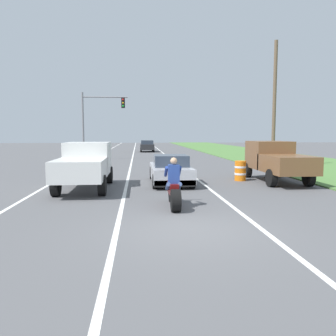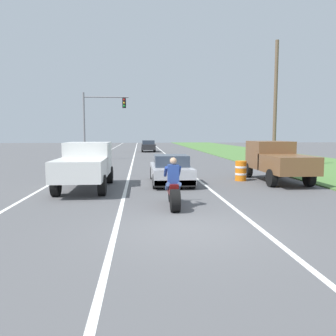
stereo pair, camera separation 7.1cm
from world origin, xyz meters
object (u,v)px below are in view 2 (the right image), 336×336
sports_car_silver (171,170)px  pickup_truck_left_lane_white (85,163)px  motorcycle_with_rider (173,189)px  traffic_light_mast_near (98,116)px  construction_barrel_nearest (241,171)px  pickup_truck_right_shoulder_brown (277,159)px  distant_car_far_ahead (148,146)px

sports_car_silver → pickup_truck_left_lane_white: pickup_truck_left_lane_white is taller
motorcycle_with_rider → traffic_light_mast_near: traffic_light_mast_near is taller
traffic_light_mast_near → sports_car_silver: bearing=-71.0°
traffic_light_mast_near → construction_barrel_nearest: (8.79, -14.38, -3.46)m
pickup_truck_right_shoulder_brown → motorcycle_with_rider: bearing=-135.9°
sports_car_silver → pickup_truck_left_lane_white: bearing=-160.4°
motorcycle_with_rider → construction_barrel_nearest: 7.19m
pickup_truck_right_shoulder_brown → distant_car_far_ahead: pickup_truck_right_shoulder_brown is taller
pickup_truck_right_shoulder_brown → construction_barrel_nearest: size_ratio=4.80×
sports_car_silver → construction_barrel_nearest: 3.67m
pickup_truck_right_shoulder_brown → distant_car_far_ahead: bearing=101.2°
motorcycle_with_rider → sports_car_silver: (0.41, 5.32, 0.04)m
pickup_truck_right_shoulder_brown → construction_barrel_nearest: 1.83m
pickup_truck_left_lane_white → pickup_truck_right_shoulder_brown: same height
pickup_truck_left_lane_white → sports_car_silver: bearing=19.6°
sports_car_silver → distant_car_far_ahead: distant_car_far_ahead is taller
pickup_truck_left_lane_white → construction_barrel_nearest: (7.39, 1.99, -0.60)m
construction_barrel_nearest → distant_car_far_ahead: (-3.96, 27.87, 0.27)m
pickup_truck_right_shoulder_brown → traffic_light_mast_near: size_ratio=0.80×
pickup_truck_right_shoulder_brown → traffic_light_mast_near: traffic_light_mast_near is taller
pickup_truck_left_lane_white → distant_car_far_ahead: size_ratio=1.20×
traffic_light_mast_near → distant_car_far_ahead: 14.68m
pickup_truck_right_shoulder_brown → construction_barrel_nearest: pickup_truck_right_shoulder_brown is taller
traffic_light_mast_near → distant_car_far_ahead: traffic_light_mast_near is taller
traffic_light_mast_near → construction_barrel_nearest: bearing=-58.6°
pickup_truck_left_lane_white → pickup_truck_right_shoulder_brown: bearing=9.6°
construction_barrel_nearest → pickup_truck_right_shoulder_brown: bearing=-15.7°
sports_car_silver → distant_car_far_ahead: 28.51m
motorcycle_with_rider → pickup_truck_left_lane_white: (-3.38, 3.97, 0.51)m
motorcycle_with_rider → distant_car_far_ahead: motorcycle_with_rider is taller
motorcycle_with_rider → pickup_truck_right_shoulder_brown: bearing=44.1°
construction_barrel_nearest → pickup_truck_left_lane_white: bearing=-164.9°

